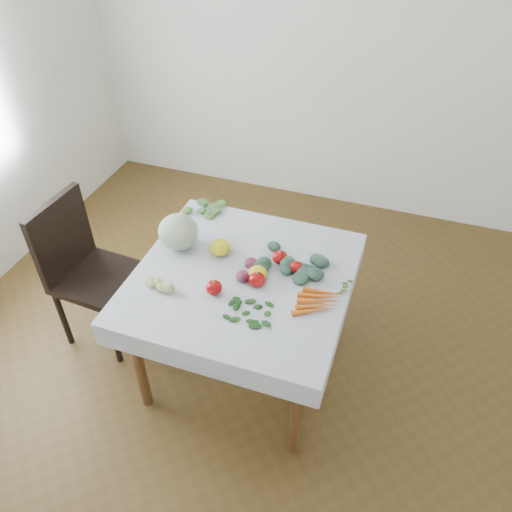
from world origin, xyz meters
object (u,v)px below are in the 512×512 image
Objects in this scene: cabbage at (178,232)px; carrot_bunch at (318,301)px; chair at (83,264)px; table at (243,289)px; heirloom_back at (220,247)px.

cabbage reaches higher than carrot_bunch.
chair is 1.46m from carrot_bunch.
chair reaches higher than table.
table is 1.02× the size of chair.
carrot_bunch is (0.60, -0.20, -0.02)m from heirloom_back.
table is at bearing 1.06° from chair.
heirloom_back is 0.64m from carrot_bunch.
heirloom_back is at bearing 161.49° from carrot_bunch.
heirloom_back is at bearing 143.96° from table.
table is 0.26m from heirloom_back.
table is 4.49× the size of cabbage.
carrot_bunch is (1.45, -0.05, 0.21)m from chair.
cabbage is 0.25m from heirloom_back.
table is at bearing -15.17° from cabbage.
carrot_bunch reaches higher than table.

